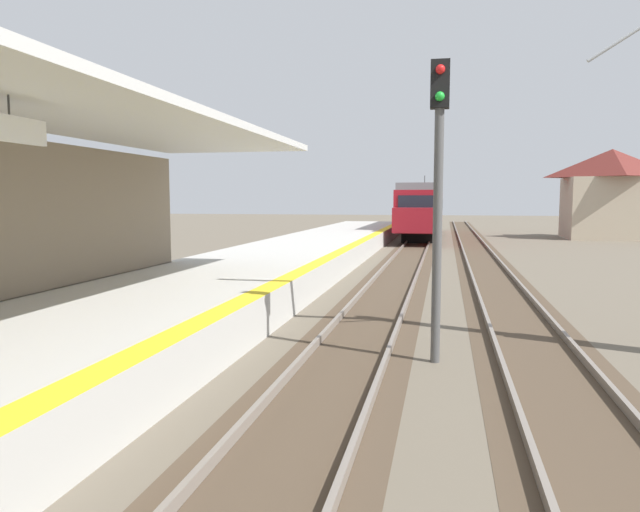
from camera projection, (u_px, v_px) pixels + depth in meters
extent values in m
cube|color=#B7B5AD|center=(159.00, 310.00, 12.93)|extent=(5.00, 80.00, 0.90)
cube|color=yellow|center=(257.00, 293.00, 12.42)|extent=(0.50, 80.00, 0.01)
cube|color=white|center=(10.00, 129.00, 7.98)|extent=(0.08, 1.40, 0.36)
cylinder|color=#333333|center=(9.00, 105.00, 7.95)|extent=(0.03, 0.03, 0.27)
cube|color=#4C3D2D|center=(380.00, 305.00, 15.96)|extent=(2.34, 120.00, 0.01)
cube|color=slate|center=(353.00, 302.00, 16.10)|extent=(0.08, 120.00, 0.15)
cube|color=slate|center=(407.00, 304.00, 15.80)|extent=(0.08, 120.00, 0.15)
cube|color=#4C3D2D|center=(511.00, 310.00, 15.26)|extent=(2.34, 120.00, 0.01)
cube|color=slate|center=(482.00, 306.00, 15.40)|extent=(0.08, 120.00, 0.15)
cube|color=slate|center=(540.00, 308.00, 15.10)|extent=(0.08, 120.00, 0.15)
cube|color=maroon|center=(423.00, 209.00, 44.87)|extent=(2.90, 18.00, 2.70)
cube|color=slate|center=(423.00, 189.00, 44.72)|extent=(2.67, 18.00, 0.44)
cube|color=black|center=(417.00, 205.00, 36.05)|extent=(2.32, 0.06, 1.21)
cube|color=maroon|center=(416.00, 220.00, 35.38)|extent=(2.78, 1.60, 1.49)
cube|color=black|center=(442.00, 204.00, 44.53)|extent=(0.04, 15.84, 0.86)
cylinder|color=#333333|center=(425.00, 181.00, 48.16)|extent=(0.06, 0.06, 0.90)
cube|color=black|center=(419.00, 237.00, 39.34)|extent=(2.17, 2.20, 0.72)
cube|color=black|center=(425.00, 228.00, 50.73)|extent=(2.17, 2.20, 0.72)
cylinder|color=#4C4C4C|center=(437.00, 238.00, 10.23)|extent=(0.16, 0.16, 4.40)
cube|color=black|center=(440.00, 84.00, 9.98)|extent=(0.32, 0.24, 0.80)
sphere|color=red|center=(440.00, 69.00, 9.82)|extent=(0.16, 0.16, 0.16)
sphere|color=green|center=(440.00, 96.00, 9.87)|extent=(0.16, 0.16, 0.16)
cube|color=tan|center=(610.00, 208.00, 42.35)|extent=(6.00, 4.80, 4.40)
pyramid|color=maroon|center=(612.00, 163.00, 42.04)|extent=(6.60, 5.28, 2.00)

